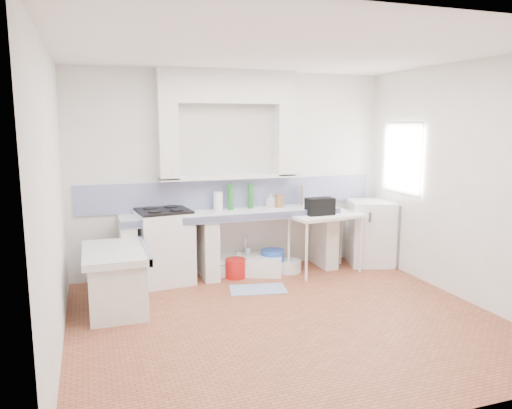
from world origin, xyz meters
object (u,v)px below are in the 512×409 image
object	(u,v)px
sink	(249,265)
fridge	(370,233)
stove	(164,247)
side_table	(325,243)

from	to	relation	value
sink	fridge	size ratio (longest dim) A/B	0.95
stove	side_table	size ratio (longest dim) A/B	0.94
stove	sink	world-z (taller)	stove
sink	side_table	xyz separation A→B (m)	(1.02, -0.30, 0.31)
stove	side_table	world-z (taller)	stove
stove	fridge	world-z (taller)	fridge
side_table	sink	bearing A→B (deg)	155.46
fridge	sink	bearing A→B (deg)	-167.28
side_table	fridge	bearing A→B (deg)	2.97
sink	fridge	xyz separation A→B (m)	(1.86, -0.13, 0.37)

